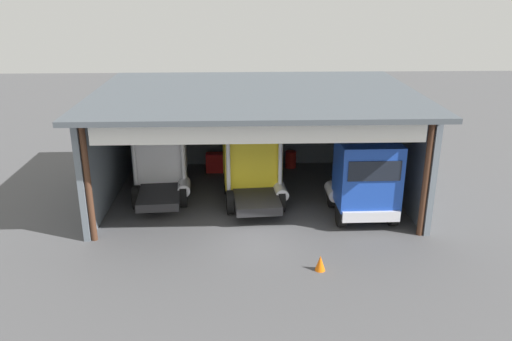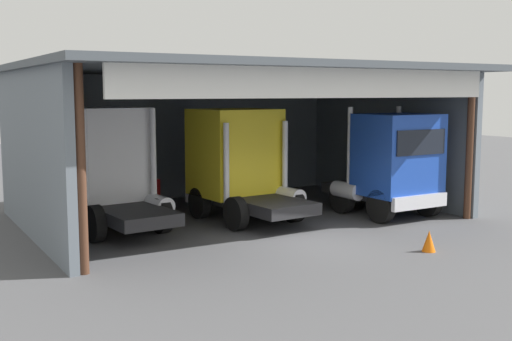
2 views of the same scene
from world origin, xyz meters
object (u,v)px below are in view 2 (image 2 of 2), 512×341
at_px(truck_white_center_bay, 107,166).
at_px(oil_drum, 236,184).
at_px(truck_yellow_yard_outside, 239,162).
at_px(tool_cart, 146,193).
at_px(truck_blue_center_left_bay, 392,163).
at_px(traffic_cone, 429,241).

distance_m(truck_white_center_bay, oil_drum, 7.43).
distance_m(truck_yellow_yard_outside, tool_cart, 4.38).
bearing_deg(truck_white_center_bay, oil_drum, 23.99).
distance_m(truck_white_center_bay, truck_blue_center_left_bay, 9.29).
bearing_deg(truck_yellow_yard_outside, oil_drum, 58.44).
distance_m(oil_drum, tool_cart, 4.11).
bearing_deg(oil_drum, traffic_cone, -90.14).
relative_size(truck_white_center_bay, tool_cart, 5.09).
bearing_deg(tool_cart, truck_white_center_bay, -128.24).
bearing_deg(oil_drum, truck_blue_center_left_bay, -70.07).
bearing_deg(truck_blue_center_left_bay, oil_drum, -70.77).
distance_m(truck_yellow_yard_outside, oil_drum, 4.96).
xyz_separation_m(truck_white_center_bay, truck_yellow_yard_outside, (4.22, -0.74, -0.04)).
bearing_deg(traffic_cone, truck_white_center_bay, 131.67).
xyz_separation_m(truck_blue_center_left_bay, traffic_cone, (-2.40, -4.09, -1.53)).
xyz_separation_m(truck_white_center_bay, truck_blue_center_left_bay, (8.77, -3.07, -0.13)).
bearing_deg(truck_blue_center_left_bay, traffic_cone, 58.96).
bearing_deg(traffic_cone, tool_cart, 111.81).
height_order(tool_cart, traffic_cone, tool_cart).
distance_m(truck_white_center_bay, tool_cart, 4.02).
relative_size(oil_drum, traffic_cone, 1.59).
relative_size(truck_white_center_bay, oil_drum, 5.70).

